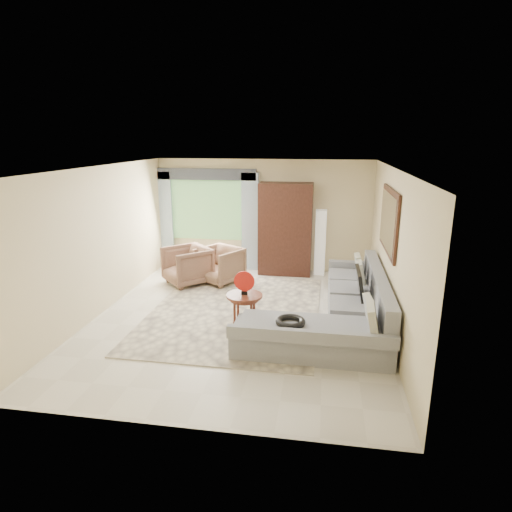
% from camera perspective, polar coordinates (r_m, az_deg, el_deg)
% --- Properties ---
extents(ground, '(6.00, 6.00, 0.00)m').
position_cam_1_polar(ground, '(7.62, -2.30, -8.25)').
color(ground, silver).
rests_on(ground, ground).
extents(area_rug, '(3.02, 4.02, 0.02)m').
position_cam_1_polar(area_rug, '(7.90, -2.77, -7.30)').
color(area_rug, beige).
rests_on(area_rug, ground).
extents(sectional_sofa, '(2.30, 3.46, 0.90)m').
position_cam_1_polar(sectional_sofa, '(7.23, 11.51, -7.50)').
color(sectional_sofa, '#919299').
rests_on(sectional_sofa, ground).
extents(tv_screen, '(0.14, 0.74, 0.48)m').
position_cam_1_polar(tv_screen, '(7.36, 13.70, -3.57)').
color(tv_screen, black).
rests_on(tv_screen, sectional_sofa).
extents(garden_hose, '(0.43, 0.43, 0.09)m').
position_cam_1_polar(garden_hose, '(6.17, 4.62, -8.71)').
color(garden_hose, black).
rests_on(garden_hose, sectional_sofa).
extents(coffee_table, '(0.59, 0.59, 0.59)m').
position_cam_1_polar(coffee_table, '(7.12, -1.54, -7.28)').
color(coffee_table, '#541F16').
rests_on(coffee_table, ground).
extents(red_disc, '(0.34, 0.04, 0.34)m').
position_cam_1_polar(red_disc, '(6.94, -1.57, -3.38)').
color(red_disc, red).
rests_on(red_disc, coffee_table).
extents(armchair_left, '(1.25, 1.25, 0.81)m').
position_cam_1_polar(armchair_left, '(9.33, -9.17, -1.27)').
color(armchair_left, '#815D46').
rests_on(armchair_left, ground).
extents(armchair_right, '(1.16, 1.17, 0.78)m').
position_cam_1_polar(armchair_right, '(9.34, -4.89, -1.21)').
color(armchair_right, '#9F7156').
rests_on(armchair_right, ground).
extents(potted_plant, '(0.64, 0.60, 0.57)m').
position_cam_1_polar(potted_plant, '(10.41, -10.44, -0.27)').
color(potted_plant, '#999999').
rests_on(potted_plant, ground).
extents(armoire, '(1.20, 0.55, 2.10)m').
position_cam_1_polar(armoire, '(9.80, 3.94, 3.59)').
color(armoire, black).
rests_on(armoire, ground).
extents(floor_lamp, '(0.24, 0.24, 1.50)m').
position_cam_1_polar(floor_lamp, '(9.89, 8.56, 1.78)').
color(floor_lamp, silver).
rests_on(floor_lamp, ground).
extents(window, '(1.80, 0.04, 1.40)m').
position_cam_1_polar(window, '(10.32, -6.51, 6.11)').
color(window, '#669E59').
rests_on(window, wall_back).
extents(curtain_left, '(0.40, 0.08, 2.30)m').
position_cam_1_polar(curtain_left, '(10.61, -12.09, 4.75)').
color(curtain_left, '#9EB7CC').
rests_on(curtain_left, ground).
extents(curtain_right, '(0.40, 0.08, 2.30)m').
position_cam_1_polar(curtain_right, '(10.05, -0.81, 4.51)').
color(curtain_right, '#9EB7CC').
rests_on(curtain_right, ground).
extents(valance, '(2.40, 0.12, 0.26)m').
position_cam_1_polar(valance, '(10.15, -6.77, 10.79)').
color(valance, '#1E232D').
rests_on(valance, wall_back).
extents(wall_mirror, '(0.05, 1.70, 1.05)m').
position_cam_1_polar(wall_mirror, '(7.38, 17.28, 4.51)').
color(wall_mirror, black).
rests_on(wall_mirror, wall_right).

